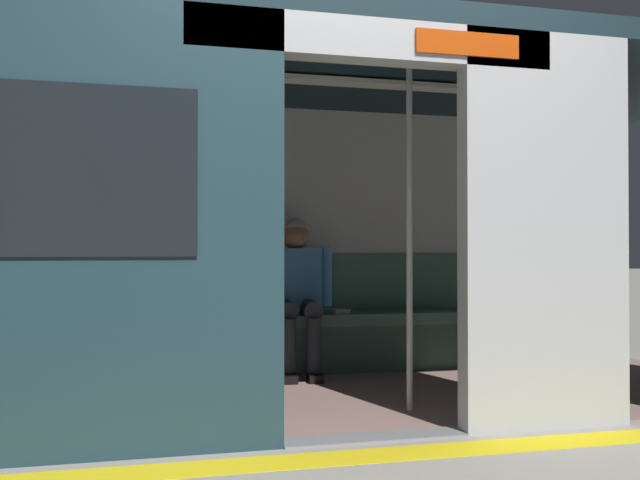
% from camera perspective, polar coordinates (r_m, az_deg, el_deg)
% --- Properties ---
extents(ground_plane, '(60.00, 60.00, 0.00)m').
position_cam_1_polar(ground_plane, '(3.87, 4.07, -14.65)').
color(ground_plane, gray).
extents(platform_edge_strip, '(8.00, 0.24, 0.01)m').
position_cam_1_polar(platform_edge_strip, '(3.60, 5.70, -15.68)').
color(platform_edge_strip, yellow).
rests_on(platform_edge_strip, ground_plane).
extents(train_car, '(6.40, 2.56, 2.19)m').
position_cam_1_polar(train_car, '(4.84, -0.98, 5.24)').
color(train_car, '#ADAFB5').
rests_on(train_car, ground_plane).
extents(bench_seat, '(3.13, 0.44, 0.45)m').
position_cam_1_polar(bench_seat, '(5.77, -2.69, -6.63)').
color(bench_seat, '#4C7566').
rests_on(bench_seat, ground_plane).
extents(person_seated, '(0.55, 0.71, 1.17)m').
position_cam_1_polar(person_seated, '(5.71, -1.77, -3.41)').
color(person_seated, '#4C8CC6').
rests_on(person_seated, ground_plane).
extents(handbag, '(0.26, 0.15, 0.17)m').
position_cam_1_polar(handbag, '(5.73, -6.02, -4.77)').
color(handbag, maroon).
rests_on(handbag, bench_seat).
extents(book, '(0.23, 0.26, 0.03)m').
position_cam_1_polar(book, '(5.92, 1.08, -5.33)').
color(book, silver).
rests_on(book, bench_seat).
extents(grab_pole_door, '(0.04, 0.04, 2.05)m').
position_cam_1_polar(grab_pole_door, '(4.10, -3.50, 0.53)').
color(grab_pole_door, silver).
rests_on(grab_pole_door, ground_plane).
extents(grab_pole_far, '(0.04, 0.04, 2.05)m').
position_cam_1_polar(grab_pole_far, '(4.42, 6.73, 0.44)').
color(grab_pole_far, silver).
rests_on(grab_pole_far, ground_plane).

